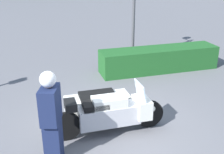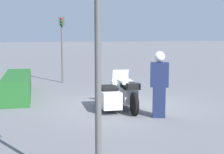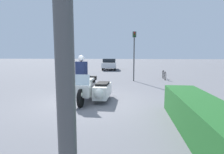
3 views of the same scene
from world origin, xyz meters
The scene contains 4 objects.
ground_plane centered at (0.00, 0.00, 0.00)m, with size 160.00×160.00×0.00m, color slate.
police_motorcycle centered at (-0.25, 0.21, 0.47)m, with size 2.62×1.18×1.16m.
officer_rider centered at (-1.59, -0.74, 0.99)m, with size 0.46×0.58×1.88m.
hedge_bush_curbside centered at (2.58, 3.34, 0.42)m, with size 4.30×0.96×0.83m, color #1E5623.
Camera 1 is at (-1.81, -5.40, 3.59)m, focal length 45.00 mm.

